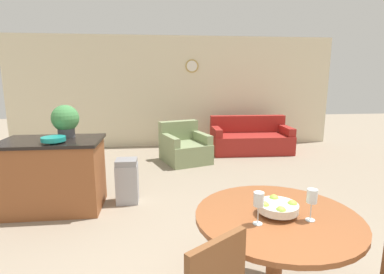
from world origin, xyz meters
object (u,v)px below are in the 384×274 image
(dining_table, at_px, (276,237))
(wine_glass_right, at_px, (312,197))
(wine_glass_left, at_px, (259,201))
(armchair, at_px, (184,148))
(fruit_bowl, at_px, (278,207))
(teal_bowl, at_px, (53,139))
(trash_bin, at_px, (127,181))
(couch, at_px, (250,140))
(potted_plant, at_px, (65,120))
(kitchen_island, at_px, (54,175))

(dining_table, bearing_deg, wine_glass_right, -29.44)
(dining_table, distance_m, wine_glass_left, 0.40)
(wine_glass_right, height_order, armchair, wine_glass_right)
(fruit_bowl, bearing_deg, wine_glass_left, -147.62)
(teal_bowl, height_order, armchair, teal_bowl)
(dining_table, bearing_deg, fruit_bowl, -112.77)
(dining_table, xyz_separation_m, trash_bin, (-1.28, 2.12, -0.28))
(fruit_bowl, xyz_separation_m, wine_glass_left, (-0.18, -0.12, 0.11))
(dining_table, relative_size, wine_glass_right, 5.21)
(dining_table, distance_m, couch, 4.91)
(wine_glass_right, xyz_separation_m, potted_plant, (-2.24, 2.27, 0.24))
(dining_table, height_order, armchair, armchair)
(fruit_bowl, height_order, potted_plant, potted_plant)
(teal_bowl, xyz_separation_m, trash_bin, (0.82, 0.32, -0.68))
(couch, bearing_deg, armchair, -157.06)
(potted_plant, distance_m, trash_bin, 1.16)
(fruit_bowl, relative_size, trash_bin, 0.46)
(wine_glass_left, distance_m, couch, 5.10)
(kitchen_island, bearing_deg, couch, 38.02)
(dining_table, relative_size, potted_plant, 2.73)
(potted_plant, bearing_deg, armchair, 48.22)
(kitchen_island, bearing_deg, wine_glass_left, -46.36)
(trash_bin, bearing_deg, armchair, 63.95)
(fruit_bowl, distance_m, wine_glass_left, 0.24)
(potted_plant, relative_size, couch, 0.24)
(wine_glass_left, relative_size, couch, 0.12)
(wine_glass_right, xyz_separation_m, couch, (1.09, 4.83, -0.65))
(wine_glass_right, bearing_deg, potted_plant, 134.69)
(teal_bowl, bearing_deg, wine_glass_right, -39.73)
(wine_glass_right, bearing_deg, trash_bin, 123.49)
(wine_glass_left, bearing_deg, couch, 73.16)
(fruit_bowl, height_order, wine_glass_right, wine_glass_right)
(wine_glass_left, bearing_deg, kitchen_island, 133.64)
(teal_bowl, distance_m, potted_plant, 0.41)
(trash_bin, bearing_deg, dining_table, -58.81)
(fruit_bowl, distance_m, teal_bowl, 2.77)
(kitchen_island, height_order, potted_plant, potted_plant)
(kitchen_island, bearing_deg, potted_plant, 45.93)
(dining_table, bearing_deg, couch, 74.83)
(fruit_bowl, xyz_separation_m, couch, (1.28, 4.73, -0.54))
(wine_glass_left, bearing_deg, potted_plant, 129.36)
(kitchen_island, height_order, teal_bowl, teal_bowl)
(potted_plant, bearing_deg, wine_glass_left, -50.64)
(teal_bowl, xyz_separation_m, potted_plant, (0.05, 0.36, 0.18))
(potted_plant, bearing_deg, kitchen_island, -134.07)
(kitchen_island, height_order, trash_bin, kitchen_island)
(potted_plant, bearing_deg, couch, 37.61)
(couch, height_order, armchair, couch)
(fruit_bowl, xyz_separation_m, armchair, (-0.32, 4.10, -0.54))
(armchair, bearing_deg, trash_bin, -134.87)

